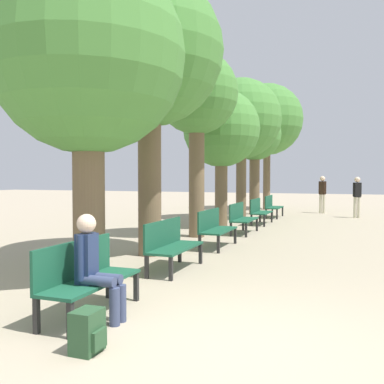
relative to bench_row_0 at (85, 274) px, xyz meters
name	(u,v)px	position (x,y,z in m)	size (l,w,h in m)	color
ground_plane	(227,346)	(1.94, -0.34, -0.51)	(80.00, 80.00, 0.00)	tan
bench_row_0	(85,274)	(0.00, 0.00, 0.00)	(0.53, 1.58, 0.92)	#195138
bench_row_1	(170,242)	(0.00, 2.70, 0.00)	(0.53, 1.58, 0.92)	#195138
bench_row_2	(214,226)	(0.00, 5.40, 0.00)	(0.53, 1.58, 0.92)	#195138
bench_row_3	(241,217)	(0.00, 8.09, 0.00)	(0.53, 1.58, 0.92)	#195138
bench_row_4	(259,210)	(0.00, 10.79, 0.00)	(0.53, 1.58, 0.92)	#195138
bench_row_5	(272,205)	(0.00, 13.49, 0.00)	(0.53, 1.58, 0.92)	#195138
tree_row_0	(88,59)	(-1.03, 1.63, 3.17)	(3.27, 3.27, 5.37)	brown
tree_row_1	(149,55)	(-1.03, 3.94, 3.85)	(3.23, 3.23, 6.05)	brown
tree_row_2	(197,97)	(-1.03, 6.98, 3.47)	(2.35, 2.35, 5.28)	brown
tree_row_3	(221,130)	(-1.03, 9.44, 2.78)	(2.61, 2.61, 4.66)	brown
tree_row_4	(241,120)	(-1.03, 12.24, 3.48)	(3.19, 3.19, 5.63)	brown
tree_row_5	(255,136)	(-1.03, 14.76, 3.05)	(2.40, 2.40, 4.86)	brown
tree_row_6	(267,120)	(-1.03, 17.76, 4.14)	(3.68, 3.68, 6.52)	brown
person_seated	(95,264)	(0.25, -0.15, 0.16)	(0.60, 0.34, 1.28)	#384260
backpack	(88,332)	(0.70, -0.97, -0.31)	(0.28, 0.31, 0.42)	#284C2D
pedestrian_near	(357,194)	(3.35, 14.53, 0.47)	(0.35, 0.27, 1.71)	beige
pedestrian_mid	(322,192)	(1.85, 16.43, 0.48)	(0.35, 0.25, 1.74)	beige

